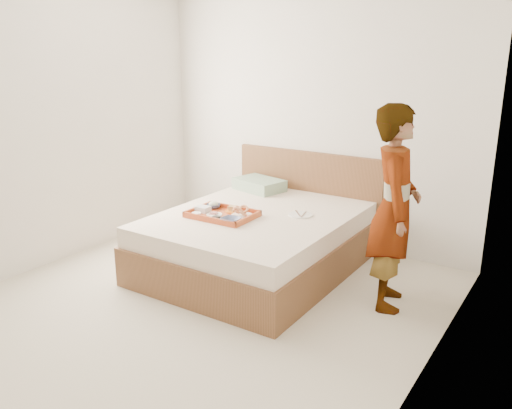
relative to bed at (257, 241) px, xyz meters
The scene contains 18 objects.
ground 1.03m from the bed, 88.73° to the right, with size 3.50×4.00×0.01m, color beige.
wall_back 1.44m from the bed, 88.73° to the left, with size 3.50×0.01×2.60m, color silver.
wall_left 2.25m from the bed, 149.94° to the right, with size 0.01×4.00×2.60m, color silver.
wall_right 2.28m from the bed, 29.43° to the right, with size 0.01×4.00×2.60m, color silver.
bed is the anchor object (origin of this frame).
headboard 0.99m from the bed, 90.00° to the left, with size 1.65×0.06×0.95m, color brown.
pillow 0.90m from the bed, 121.87° to the left, with size 0.50×0.34×0.12m, color #92B189.
tray 0.44m from the bed, 131.11° to the right, with size 0.57×0.42×0.05m, color #B85424.
prawn_plate 0.34m from the bed, 103.70° to the right, with size 0.20×0.20×0.01m, color white.
navy_bowl_big 0.48m from the bed, 94.50° to the right, with size 0.16×0.16×0.04m, color #192948.
sauce_dish 0.52m from the bed, 112.55° to the right, with size 0.08×0.08×0.03m, color black.
meat_plate 0.49m from the bed, 133.19° to the right, with size 0.14×0.14×0.01m, color white.
bread_plate 0.37m from the bed, 149.64° to the right, with size 0.14×0.14×0.01m, color orange.
salad_bowl 0.52m from the bed, 163.75° to the right, with size 0.13×0.13×0.04m, color #192948.
plastic_tub 0.58m from the bed, 147.53° to the right, with size 0.12×0.10×0.05m, color silver.
cheese_round 0.63m from the bed, 135.27° to the right, with size 0.08×0.08×0.03m, color white.
dinner_plate 0.48m from the bed, 25.79° to the left, with size 0.22×0.22×0.01m, color white.
person 1.37m from the bed, ahead, with size 0.58×0.38×1.59m, color #EFE2D0.
Camera 1 is at (2.45, -2.78, 1.95)m, focal length 36.57 mm.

